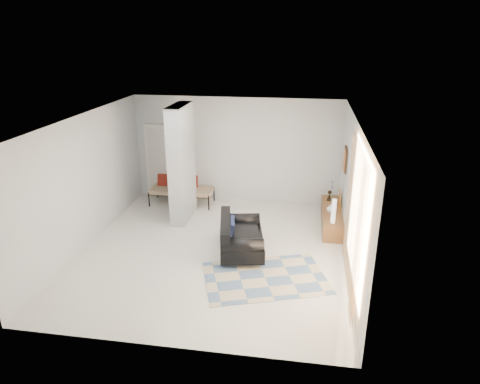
# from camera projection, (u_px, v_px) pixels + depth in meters

# --- Properties ---
(floor) EXTENTS (6.00, 6.00, 0.00)m
(floor) POSITION_uv_depth(u_px,v_px,m) (214.00, 251.00, 9.10)
(floor) COLOR white
(floor) RESTS_ON ground
(ceiling) EXTENTS (6.00, 6.00, 0.00)m
(ceiling) POSITION_uv_depth(u_px,v_px,m) (210.00, 120.00, 8.11)
(ceiling) COLOR white
(ceiling) RESTS_ON wall_back
(wall_back) EXTENTS (6.00, 0.00, 6.00)m
(wall_back) POSITION_uv_depth(u_px,v_px,m) (237.00, 150.00, 11.37)
(wall_back) COLOR silver
(wall_back) RESTS_ON ground
(wall_front) EXTENTS (6.00, 0.00, 6.00)m
(wall_front) POSITION_uv_depth(u_px,v_px,m) (164.00, 265.00, 5.83)
(wall_front) COLOR silver
(wall_front) RESTS_ON ground
(wall_left) EXTENTS (0.00, 6.00, 6.00)m
(wall_left) POSITION_uv_depth(u_px,v_px,m) (85.00, 182.00, 9.01)
(wall_left) COLOR silver
(wall_left) RESTS_ON ground
(wall_right) EXTENTS (0.00, 6.00, 6.00)m
(wall_right) POSITION_uv_depth(u_px,v_px,m) (352.00, 197.00, 8.20)
(wall_right) COLOR silver
(wall_right) RESTS_ON ground
(partition_column) EXTENTS (0.35, 1.20, 2.80)m
(partition_column) POSITION_uv_depth(u_px,v_px,m) (182.00, 164.00, 10.24)
(partition_column) COLOR silver
(partition_column) RESTS_ON floor
(hallway_door) EXTENTS (0.85, 0.06, 2.04)m
(hallway_door) POSITION_uv_depth(u_px,v_px,m) (161.00, 161.00, 11.78)
(hallway_door) COLOR white
(hallway_door) RESTS_ON floor
(curtain) EXTENTS (0.00, 2.55, 2.55)m
(curtain) POSITION_uv_depth(u_px,v_px,m) (353.00, 219.00, 7.13)
(curtain) COLOR #FFA843
(curtain) RESTS_ON wall_right
(wall_art) EXTENTS (0.04, 0.45, 0.55)m
(wall_art) POSITION_uv_depth(u_px,v_px,m) (345.00, 159.00, 9.69)
(wall_art) COLOR #3E2211
(wall_art) RESTS_ON wall_right
(media_console) EXTENTS (0.45, 1.95, 0.80)m
(media_console) POSITION_uv_depth(u_px,v_px,m) (331.00, 217.00, 10.23)
(media_console) COLOR brown
(media_console) RESTS_ON floor
(loveseat) EXTENTS (1.12, 1.61, 0.76)m
(loveseat) POSITION_uv_depth(u_px,v_px,m) (239.00, 237.00, 8.91)
(loveseat) COLOR silver
(loveseat) RESTS_ON floor
(daybed) EXTENTS (1.66, 0.71, 0.77)m
(daybed) POSITION_uv_depth(u_px,v_px,m) (181.00, 189.00, 11.45)
(daybed) COLOR black
(daybed) RESTS_ON floor
(area_rug) EXTENTS (2.62, 2.16, 0.01)m
(area_rug) POSITION_uv_depth(u_px,v_px,m) (265.00, 278.00, 8.09)
(area_rug) COLOR #C0B493
(area_rug) RESTS_ON floor
(cylinder_lamp) EXTENTS (0.10, 0.10, 0.55)m
(cylinder_lamp) POSITION_uv_depth(u_px,v_px,m) (334.00, 211.00, 9.37)
(cylinder_lamp) COLOR silver
(cylinder_lamp) RESTS_ON media_console
(bronze_figurine) EXTENTS (0.15, 0.15, 0.26)m
(bronze_figurine) POSITION_uv_depth(u_px,v_px,m) (329.00, 195.00, 10.67)
(bronze_figurine) COLOR black
(bronze_figurine) RESTS_ON media_console
(vase) EXTENTS (0.20, 0.20, 0.20)m
(vase) POSITION_uv_depth(u_px,v_px,m) (330.00, 208.00, 10.00)
(vase) COLOR white
(vase) RESTS_ON media_console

